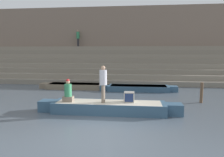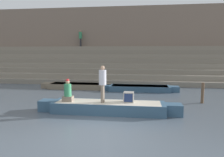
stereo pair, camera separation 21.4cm
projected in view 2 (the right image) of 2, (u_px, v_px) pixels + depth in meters
The scene contains 11 objects.
ground_plane at pixel (98, 130), 7.59m from camera, with size 120.00×120.00×0.00m, color #4C5660.
ghat_steps at pixel (127, 68), 20.81m from camera, with size 36.00×5.95×3.24m.
back_wall at pixel (129, 43), 23.16m from camera, with size 34.20×1.28×7.32m.
rowboat_main at pixel (108, 107), 9.67m from camera, with size 6.35×1.31×0.49m.
person_standing at pixel (103, 81), 9.45m from camera, with size 0.32×0.32×1.61m.
person_rowing at pixel (68, 92), 9.76m from camera, with size 0.45×0.35×1.02m.
tv_set at pixel (129, 97), 9.62m from camera, with size 0.44×0.43×0.45m.
moored_boat_shore at pixel (76, 86), 16.04m from camera, with size 5.19×1.27×0.38m.
moored_boat_distant at pixel (139, 88), 15.05m from camera, with size 5.29×1.27×0.38m.
mooring_post at pixel (203, 93), 11.45m from camera, with size 0.16×0.16×1.09m, color brown.
person_on_steps at pixel (80, 37), 22.82m from camera, with size 0.33×0.33×1.69m.
Camera 2 is at (1.48, -7.18, 2.70)m, focal length 35.00 mm.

